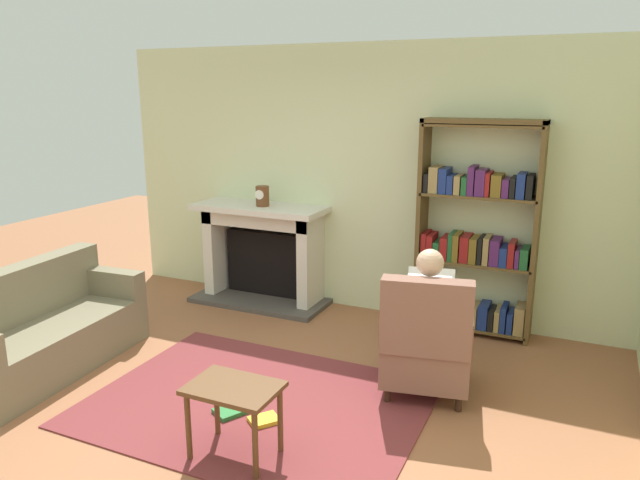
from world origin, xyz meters
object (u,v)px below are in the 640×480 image
mantel_clock (262,196)px  seated_reader (428,313)px  sofa_floral (42,332)px  fireplace (264,250)px  side_table (234,398)px  armchair_reading (426,343)px  bookshelf (476,236)px

mantel_clock → seated_reader: 2.43m
sofa_floral → fireplace: bearing=-24.5°
side_table → mantel_clock: bearing=115.9°
sofa_floral → armchair_reading: bearing=-77.9°
mantel_clock → armchair_reading: (2.10, -1.26, -0.75)m
mantel_clock → sofa_floral: mantel_clock is taller
mantel_clock → side_table: bearing=-64.1°
fireplace → bookshelf: bearing=0.9°
seated_reader → side_table: (-0.86, -1.36, -0.21)m
mantel_clock → side_table: size_ratio=0.38×
mantel_clock → armchair_reading: 2.56m
fireplace → mantel_clock: mantel_clock is taller
seated_reader → armchair_reading: bearing=90.0°
sofa_floral → seated_reader: bearing=-75.8°
sofa_floral → side_table: 2.14m
seated_reader → side_table: size_ratio=2.04×
seated_reader → bookshelf: bearing=-105.7°
mantel_clock → bookshelf: size_ratio=0.11×
armchair_reading → fireplace: bearing=-43.3°
fireplace → mantel_clock: bearing=-61.7°
bookshelf → sofa_floral: bookshelf is taller
side_table → sofa_floral: bearing=169.4°
fireplace → seated_reader: bearing=-30.4°
fireplace → seated_reader: size_ratio=1.28×
bookshelf → mantel_clock: bearing=-176.4°
seated_reader → sofa_floral: bearing=7.2°
armchair_reading → sofa_floral: bearing=5.1°
mantel_clock → side_table: 2.89m
side_table → fireplace: bearing=115.9°
bookshelf → armchair_reading: bearing=-93.4°
mantel_clock → sofa_floral: 2.45m
armchair_reading → sofa_floral: 3.11m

